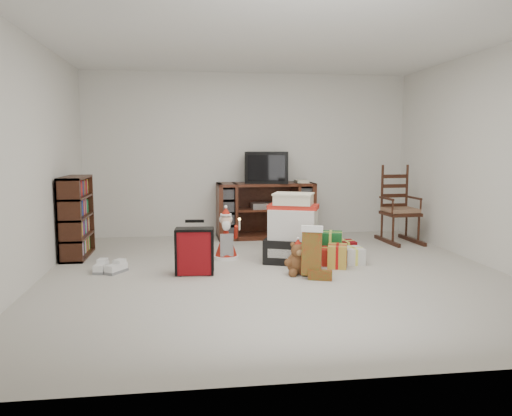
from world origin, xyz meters
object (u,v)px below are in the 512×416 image
at_px(rocking_chair, 399,215).
at_px(sneaker_pair, 109,268).
at_px(gift_pile, 293,233).
at_px(teddy_bear, 298,260).
at_px(red_suitcase, 195,251).
at_px(mrs_claus_figurine, 226,239).
at_px(gift_cluster, 332,252).
at_px(bookshelf, 76,218).
at_px(crt_television, 267,167).
at_px(tv_stand, 265,210).
at_px(santa_figurine, 299,240).

relative_size(rocking_chair, sneaker_pair, 3.10).
distance_m(gift_pile, teddy_bear, 0.61).
distance_m(red_suitcase, sneaker_pair, 0.99).
relative_size(mrs_claus_figurine, gift_cluster, 0.60).
distance_m(bookshelf, crt_television, 2.83).
xyz_separation_m(red_suitcase, mrs_claus_figurine, (0.40, 0.71, -0.01)).
relative_size(bookshelf, gift_pile, 1.25).
bearing_deg(tv_stand, crt_television, -24.56).
height_order(rocking_chair, teddy_bear, rocking_chair).
bearing_deg(mrs_claus_figurine, rocking_chair, 16.95).
xyz_separation_m(mrs_claus_figurine, sneaker_pair, (-1.34, -0.50, -0.20)).
relative_size(rocking_chair, santa_figurine, 2.00).
bearing_deg(sneaker_pair, tv_stand, 59.57).
height_order(teddy_bear, santa_figurine, santa_figurine).
relative_size(red_suitcase, teddy_bear, 1.69).
relative_size(rocking_chair, crt_television, 1.62).
distance_m(gift_pile, sneaker_pair, 2.16).
height_order(gift_pile, gift_cluster, gift_pile).
bearing_deg(rocking_chair, crt_television, 158.88).
distance_m(santa_figurine, gift_cluster, 0.50).
height_order(mrs_claus_figurine, gift_cluster, mrs_claus_figurine).
relative_size(rocking_chair, gift_pile, 1.43).
height_order(tv_stand, teddy_bear, tv_stand).
distance_m(teddy_bear, sneaker_pair, 2.09).
height_order(bookshelf, red_suitcase, bookshelf).
bearing_deg(bookshelf, gift_cluster, -14.06).
height_order(rocking_chair, gift_cluster, rocking_chair).
height_order(tv_stand, sneaker_pair, tv_stand).
relative_size(bookshelf, santa_figurine, 1.75).
bearing_deg(gift_cluster, santa_figurine, 130.92).
relative_size(red_suitcase, crt_television, 0.83).
relative_size(bookshelf, mrs_claus_figurine, 1.56).
bearing_deg(sneaker_pair, santa_figurine, 28.87).
relative_size(mrs_claus_figurine, crt_television, 0.91).
xyz_separation_m(bookshelf, gift_pile, (2.63, -0.66, -0.13)).
bearing_deg(red_suitcase, mrs_claus_figurine, 64.82).
distance_m(rocking_chair, mrs_claus_figurine, 2.70).
bearing_deg(santa_figurine, tv_stand, 98.50).
bearing_deg(tv_stand, rocking_chair, -19.20).
distance_m(sneaker_pair, crt_television, 2.97).
bearing_deg(bookshelf, teddy_bear, -25.63).
distance_m(tv_stand, red_suitcase, 2.37).
distance_m(santa_figurine, sneaker_pair, 2.31).
height_order(santa_figurine, gift_cluster, santa_figurine).
bearing_deg(gift_cluster, sneaker_pair, -177.74).
bearing_deg(gift_cluster, mrs_claus_figurine, 162.08).
bearing_deg(gift_cluster, crt_television, 106.11).
bearing_deg(rocking_chair, red_suitcase, -156.91).
distance_m(mrs_claus_figurine, crt_television, 1.76).
relative_size(teddy_bear, sneaker_pair, 0.94).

